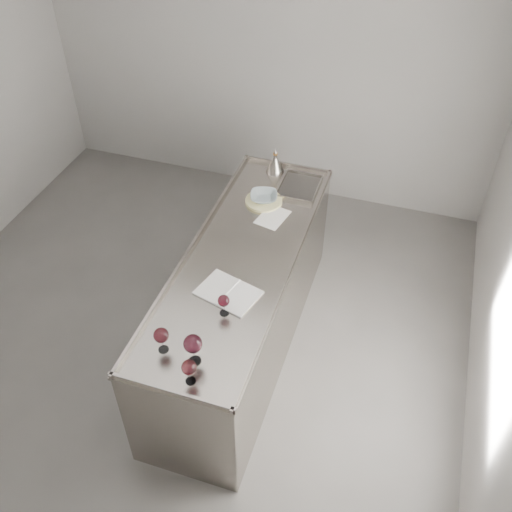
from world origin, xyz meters
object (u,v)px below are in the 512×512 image
(counter, at_px, (242,302))
(wine_funnel, at_px, (275,165))
(wine_glass_left, at_px, (161,336))
(notebook, at_px, (228,292))
(wine_glass_middle, at_px, (193,344))
(ceramic_bowl, at_px, (264,197))
(wine_glass_small, at_px, (224,301))
(wine_glass_right, at_px, (189,368))

(counter, height_order, wine_funnel, wine_funnel)
(wine_glass_left, relative_size, notebook, 0.40)
(wine_glass_left, relative_size, wine_glass_middle, 0.83)
(wine_glass_left, distance_m, wine_glass_middle, 0.21)
(counter, distance_m, wine_glass_left, 1.11)
(wine_glass_middle, height_order, ceramic_bowl, wine_glass_middle)
(wine_glass_middle, distance_m, wine_glass_small, 0.41)
(counter, height_order, wine_glass_left, wine_glass_left)
(wine_glass_middle, relative_size, wine_glass_right, 1.25)
(wine_glass_left, distance_m, wine_glass_small, 0.45)
(wine_glass_right, distance_m, ceramic_bowl, 1.74)
(notebook, distance_m, wine_funnel, 1.45)
(wine_glass_middle, bearing_deg, counter, 92.53)
(wine_glass_small, distance_m, ceramic_bowl, 1.20)
(wine_glass_middle, distance_m, wine_glass_right, 0.14)
(notebook, bearing_deg, wine_glass_small, -62.19)
(counter, bearing_deg, wine_glass_middle, -87.47)
(wine_glass_right, bearing_deg, wine_glass_left, 147.00)
(wine_glass_middle, bearing_deg, wine_glass_small, 85.46)
(counter, bearing_deg, wine_glass_left, -100.29)
(wine_glass_left, height_order, wine_funnel, wine_funnel)
(wine_glass_right, bearing_deg, wine_glass_small, 89.99)
(wine_glass_right, relative_size, ceramic_bowl, 0.81)
(ceramic_bowl, relative_size, wine_funnel, 0.94)
(wine_glass_left, xyz_separation_m, wine_funnel, (0.09, 2.00, -0.06))
(wine_glass_left, bearing_deg, wine_funnel, 87.41)
(counter, xyz_separation_m, wine_glass_left, (-0.17, -0.92, 0.59))
(wine_glass_middle, distance_m, wine_funnel, 2.03)
(ceramic_bowl, bearing_deg, wine_glass_small, -84.51)
(counter, bearing_deg, ceramic_bowl, 93.55)
(counter, distance_m, wine_glass_right, 1.23)
(wine_glass_left, xyz_separation_m, notebook, (0.20, 0.56, -0.12))
(wine_glass_middle, xyz_separation_m, wine_glass_small, (0.03, 0.41, -0.04))
(notebook, bearing_deg, counter, 111.28)
(wine_glass_left, bearing_deg, wine_glass_right, -33.00)
(wine_glass_small, distance_m, wine_funnel, 1.63)
(wine_glass_left, distance_m, ceramic_bowl, 1.58)
(wine_glass_small, bearing_deg, wine_glass_right, -90.01)
(wine_glass_right, height_order, wine_funnel, wine_funnel)
(wine_glass_small, bearing_deg, wine_glass_left, -122.15)
(wine_glass_middle, xyz_separation_m, ceramic_bowl, (-0.08, 1.60, -0.11))
(wine_glass_right, xyz_separation_m, wine_funnel, (-0.15, 2.16, -0.05))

